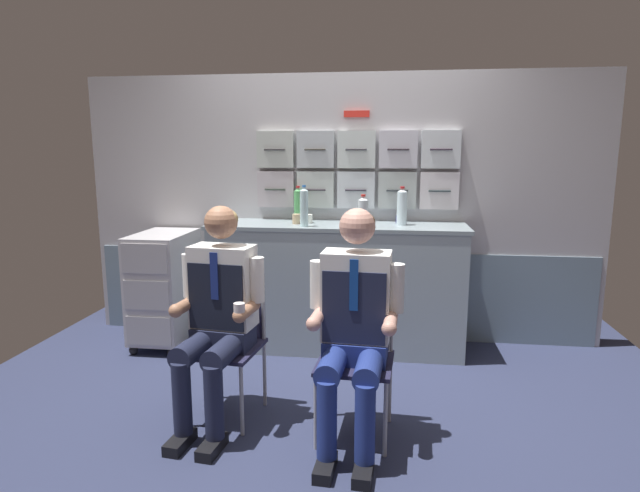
{
  "coord_description": "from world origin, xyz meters",
  "views": [
    {
      "loc": [
        0.4,
        -2.88,
        1.54
      ],
      "look_at": [
        0.01,
        0.1,
        1.0
      ],
      "focal_mm": 29.42,
      "sensor_mm": 36.0,
      "label": 1
    }
  ],
  "objects_px": {
    "crew_member_left": "(218,308)",
    "coffee_cup_spare": "(308,218)",
    "water_bottle_blue_cap": "(304,207)",
    "folding_chair_left": "(230,328)",
    "crew_member_right": "(354,319)",
    "service_trolley": "(164,285)",
    "folding_chair_right": "(357,341)"
  },
  "relations": [
    {
      "from": "crew_member_left",
      "to": "coffee_cup_spare",
      "type": "height_order",
      "value": "crew_member_left"
    },
    {
      "from": "water_bottle_blue_cap",
      "to": "crew_member_left",
      "type": "bearing_deg",
      "value": -106.04
    },
    {
      "from": "folding_chair_left",
      "to": "crew_member_right",
      "type": "height_order",
      "value": "crew_member_right"
    },
    {
      "from": "service_trolley",
      "to": "folding_chair_right",
      "type": "bearing_deg",
      "value": -34.63
    },
    {
      "from": "crew_member_right",
      "to": "service_trolley",
      "type": "bearing_deg",
      "value": 141.56
    },
    {
      "from": "folding_chair_right",
      "to": "water_bottle_blue_cap",
      "type": "xyz_separation_m",
      "value": [
        -0.47,
        1.05,
        0.63
      ]
    },
    {
      "from": "folding_chair_left",
      "to": "crew_member_right",
      "type": "bearing_deg",
      "value": -19.82
    },
    {
      "from": "folding_chair_left",
      "to": "water_bottle_blue_cap",
      "type": "distance_m",
      "value": 1.17
    },
    {
      "from": "crew_member_left",
      "to": "crew_member_right",
      "type": "relative_size",
      "value": 0.99
    },
    {
      "from": "service_trolley",
      "to": "coffee_cup_spare",
      "type": "height_order",
      "value": "coffee_cup_spare"
    },
    {
      "from": "water_bottle_blue_cap",
      "to": "coffee_cup_spare",
      "type": "relative_size",
      "value": 4.07
    },
    {
      "from": "crew_member_right",
      "to": "coffee_cup_spare",
      "type": "height_order",
      "value": "crew_member_right"
    },
    {
      "from": "crew_member_left",
      "to": "water_bottle_blue_cap",
      "type": "bearing_deg",
      "value": 73.96
    },
    {
      "from": "folding_chair_left",
      "to": "crew_member_right",
      "type": "relative_size",
      "value": 0.66
    },
    {
      "from": "crew_member_right",
      "to": "folding_chair_right",
      "type": "bearing_deg",
      "value": 86.44
    },
    {
      "from": "crew_member_right",
      "to": "water_bottle_blue_cap",
      "type": "distance_m",
      "value": 1.37
    },
    {
      "from": "service_trolley",
      "to": "folding_chair_right",
      "type": "distance_m",
      "value": 1.96
    },
    {
      "from": "water_bottle_blue_cap",
      "to": "crew_member_right",
      "type": "bearing_deg",
      "value": -69.34
    },
    {
      "from": "coffee_cup_spare",
      "to": "service_trolley",
      "type": "bearing_deg",
      "value": -173.6
    },
    {
      "from": "folding_chair_right",
      "to": "water_bottle_blue_cap",
      "type": "relative_size",
      "value": 2.7
    },
    {
      "from": "service_trolley",
      "to": "folding_chair_right",
      "type": "relative_size",
      "value": 1.09
    },
    {
      "from": "coffee_cup_spare",
      "to": "water_bottle_blue_cap",
      "type": "bearing_deg",
      "value": -88.92
    },
    {
      "from": "service_trolley",
      "to": "crew_member_left",
      "type": "relative_size",
      "value": 0.73
    },
    {
      "from": "folding_chair_right",
      "to": "crew_member_right",
      "type": "bearing_deg",
      "value": -93.56
    },
    {
      "from": "service_trolley",
      "to": "folding_chair_right",
      "type": "height_order",
      "value": "service_trolley"
    },
    {
      "from": "crew_member_left",
      "to": "service_trolley",
      "type": "bearing_deg",
      "value": 125.67
    },
    {
      "from": "service_trolley",
      "to": "crew_member_right",
      "type": "distance_m",
      "value": 2.06
    },
    {
      "from": "folding_chair_left",
      "to": "crew_member_left",
      "type": "relative_size",
      "value": 0.67
    },
    {
      "from": "folding_chair_right",
      "to": "crew_member_right",
      "type": "distance_m",
      "value": 0.24
    },
    {
      "from": "service_trolley",
      "to": "coffee_cup_spare",
      "type": "distance_m",
      "value": 1.27
    },
    {
      "from": "crew_member_left",
      "to": "crew_member_right",
      "type": "bearing_deg",
      "value": -8.28
    },
    {
      "from": "folding_chair_left",
      "to": "crew_member_left",
      "type": "bearing_deg",
      "value": -96.61
    }
  ]
}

